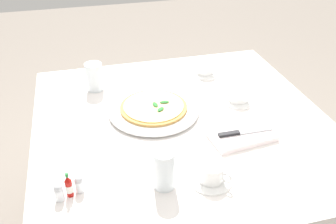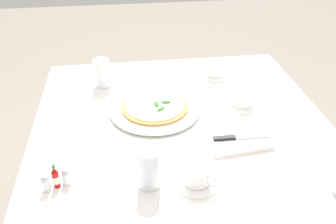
# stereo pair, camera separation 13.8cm
# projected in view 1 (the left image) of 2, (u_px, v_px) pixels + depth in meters

# --- Properties ---
(dining_table) EXTENTS (1.08, 1.08, 0.73)m
(dining_table) POSITION_uv_depth(u_px,v_px,m) (182.00, 149.00, 1.44)
(dining_table) COLOR white
(dining_table) RESTS_ON ground_plane
(pizza_plate) EXTENTS (0.35, 0.35, 0.02)m
(pizza_plate) POSITION_uv_depth(u_px,v_px,m) (154.00, 110.00, 1.41)
(pizza_plate) COLOR white
(pizza_plate) RESTS_ON dining_table
(pizza) EXTENTS (0.26, 0.26, 0.02)m
(pizza) POSITION_uv_depth(u_px,v_px,m) (154.00, 107.00, 1.40)
(pizza) COLOR #C68E47
(pizza) RESTS_ON pizza_plate
(coffee_cup_right_edge) EXTENTS (0.13, 0.13, 0.06)m
(coffee_cup_right_edge) POSITION_uv_depth(u_px,v_px,m) (211.00, 174.00, 1.08)
(coffee_cup_right_edge) COLOR white
(coffee_cup_right_edge) RESTS_ON dining_table
(coffee_cup_center_back) EXTENTS (0.13, 0.13, 0.06)m
(coffee_cup_center_back) POSITION_uv_depth(u_px,v_px,m) (205.00, 68.00, 1.67)
(coffee_cup_center_back) COLOR white
(coffee_cup_center_back) RESTS_ON dining_table
(coffee_cup_near_left) EXTENTS (0.13, 0.13, 0.06)m
(coffee_cup_near_left) POSITION_uv_depth(u_px,v_px,m) (238.00, 96.00, 1.47)
(coffee_cup_near_left) COLOR white
(coffee_cup_near_left) RESTS_ON dining_table
(water_glass_far_right) EXTENTS (0.07, 0.07, 0.12)m
(water_glass_far_right) POSITION_uv_depth(u_px,v_px,m) (94.00, 78.00, 1.54)
(water_glass_far_right) COLOR white
(water_glass_far_right) RESTS_ON dining_table
(water_glass_left_edge) EXTENTS (0.06, 0.06, 0.12)m
(water_glass_left_edge) POSITION_uv_depth(u_px,v_px,m) (164.00, 172.00, 1.05)
(water_glass_left_edge) COLOR white
(water_glass_left_edge) RESTS_ON dining_table
(napkin_folded) EXTENTS (0.23, 0.15, 0.02)m
(napkin_folded) POSITION_uv_depth(u_px,v_px,m) (241.00, 135.00, 1.27)
(napkin_folded) COLOR white
(napkin_folded) RESTS_ON dining_table
(dinner_knife) EXTENTS (0.20, 0.02, 0.01)m
(dinner_knife) POSITION_uv_depth(u_px,v_px,m) (243.00, 132.00, 1.26)
(dinner_knife) COLOR silver
(dinner_knife) RESTS_ON napkin_folded
(hot_sauce_bottle) EXTENTS (0.02, 0.02, 0.08)m
(hot_sauce_bottle) POSITION_uv_depth(u_px,v_px,m) (69.00, 186.00, 1.03)
(hot_sauce_bottle) COLOR #B7140F
(hot_sauce_bottle) RESTS_ON dining_table
(salt_shaker) EXTENTS (0.03, 0.03, 0.06)m
(salt_shaker) POSITION_uv_depth(u_px,v_px,m) (79.00, 185.00, 1.05)
(salt_shaker) COLOR white
(salt_shaker) RESTS_ON dining_table
(pepper_shaker) EXTENTS (0.03, 0.03, 0.06)m
(pepper_shaker) POSITION_uv_depth(u_px,v_px,m) (59.00, 193.00, 1.02)
(pepper_shaker) COLOR white
(pepper_shaker) RESTS_ON dining_table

